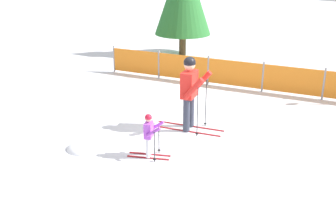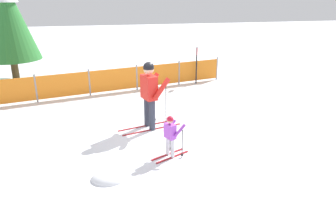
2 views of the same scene
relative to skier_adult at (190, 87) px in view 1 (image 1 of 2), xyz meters
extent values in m
plane|color=white|center=(0.14, -0.17, -1.08)|extent=(60.00, 60.00, 0.00)
cube|color=maroon|center=(-0.07, 0.15, -1.07)|extent=(1.66, 0.51, 0.02)
cube|color=maroon|center=(0.02, -0.16, -1.07)|extent=(1.66, 0.51, 0.02)
cylinder|color=#333847|center=(-0.07, 0.15, -0.65)|extent=(0.16, 0.16, 0.81)
cylinder|color=#333847|center=(0.02, -0.16, -0.65)|extent=(0.16, 0.16, 0.81)
cube|color=red|center=(-0.02, -0.01, 0.07)|extent=(0.41, 0.56, 0.63)
cylinder|color=red|center=(0.09, 0.35, 0.07)|extent=(0.52, 0.26, 0.58)
cylinder|color=red|center=(0.26, -0.25, 0.07)|extent=(0.52, 0.26, 0.58)
sphere|color=#D8AD8C|center=(-0.02, -0.01, 0.54)|extent=(0.27, 0.27, 0.27)
sphere|color=black|center=(-0.02, -0.01, 0.59)|extent=(0.28, 0.28, 0.28)
cylinder|color=black|center=(0.20, 0.40, -0.45)|extent=(0.02, 0.02, 1.26)
cylinder|color=black|center=(0.20, 0.40, -1.02)|extent=(0.07, 0.07, 0.01)
cylinder|color=black|center=(0.38, -0.24, -0.45)|extent=(0.02, 0.02, 1.26)
cylinder|color=black|center=(0.38, -0.24, -1.02)|extent=(0.07, 0.07, 0.01)
cube|color=maroon|center=(0.12, -1.65, -1.07)|extent=(0.83, 0.44, 0.02)
cube|color=maroon|center=(0.20, -1.80, -1.07)|extent=(0.83, 0.44, 0.02)
cylinder|color=silver|center=(0.12, -1.65, -0.84)|extent=(0.09, 0.09, 0.43)
cylinder|color=silver|center=(0.20, -1.80, -0.84)|extent=(0.09, 0.09, 0.43)
cube|color=#B24CD8|center=(0.16, -1.73, -0.46)|extent=(0.25, 0.31, 0.33)
cylinder|color=#B24CD8|center=(0.21, -1.51, -0.43)|extent=(0.31, 0.20, 0.25)
cylinder|color=#B24CD8|center=(0.36, -1.81, -0.43)|extent=(0.31, 0.20, 0.25)
sphere|color=#D8AD8C|center=(0.16, -1.73, -0.21)|extent=(0.14, 0.14, 0.14)
sphere|color=red|center=(0.16, -1.73, -0.19)|extent=(0.15, 0.15, 0.15)
cylinder|color=black|center=(0.22, -1.46, -0.75)|extent=(0.02, 0.02, 0.67)
cylinder|color=black|center=(0.22, -1.46, -1.02)|extent=(0.07, 0.07, 0.01)
cylinder|color=black|center=(0.41, -1.84, -0.75)|extent=(0.02, 0.02, 0.67)
cylinder|color=black|center=(0.41, -1.84, -1.02)|extent=(0.07, 0.07, 0.01)
cylinder|color=gray|center=(-5.08, 2.59, -0.60)|extent=(0.06, 0.06, 0.95)
cylinder|color=gray|center=(-3.35, 2.99, -0.60)|extent=(0.06, 0.06, 0.95)
cylinder|color=gray|center=(-1.62, 3.38, -0.60)|extent=(0.06, 0.06, 0.95)
cylinder|color=gray|center=(0.11, 3.77, -0.60)|extent=(0.06, 0.06, 0.95)
cylinder|color=gray|center=(1.84, 4.16, -0.60)|extent=(0.06, 0.06, 0.95)
cube|color=orange|center=(-4.21, 2.79, -0.60)|extent=(1.74, 0.42, 0.80)
cube|color=orange|center=(-2.48, 3.18, -0.60)|extent=(1.74, 0.42, 0.80)
cube|color=orange|center=(-0.75, 3.57, -0.60)|extent=(1.74, 0.42, 0.80)
cube|color=orange|center=(0.97, 3.96, -0.60)|extent=(1.74, 0.42, 0.80)
cylinder|color=#4C3823|center=(-4.65, 6.17, -0.63)|extent=(0.28, 0.28, 0.89)
ellipsoid|color=white|center=(-1.22, -2.38, -1.08)|extent=(0.72, 0.61, 0.29)
camera|label=1|loc=(5.36, -7.82, 3.03)|focal=45.00mm
camera|label=2|loc=(-1.29, -8.14, 2.41)|focal=35.00mm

